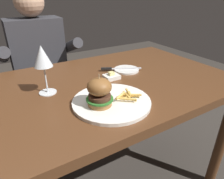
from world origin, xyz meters
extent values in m
cube|color=#56331C|center=(0.00, 0.00, 0.72)|extent=(1.49, 0.80, 0.04)
cylinder|color=#56331C|center=(0.68, -0.34, 0.35)|extent=(0.06, 0.06, 0.70)
cylinder|color=#56331C|center=(0.68, 0.34, 0.35)|extent=(0.06, 0.06, 0.70)
cylinder|color=white|center=(0.01, -0.20, 0.75)|extent=(0.32, 0.32, 0.01)
cylinder|color=#9E6B38|center=(-0.04, -0.20, 0.77)|extent=(0.09, 0.09, 0.02)
cylinder|color=#2D7028|center=(-0.04, -0.20, 0.78)|extent=(0.10, 0.10, 0.01)
cylinder|color=#4C2D1E|center=(-0.04, -0.20, 0.79)|extent=(0.09, 0.09, 0.02)
ellipsoid|color=brown|center=(-0.04, -0.20, 0.83)|extent=(0.09, 0.09, 0.06)
cylinder|color=#CCB78C|center=(-0.04, -0.20, 0.86)|extent=(0.00, 0.00, 0.05)
cylinder|color=gold|center=(0.07, -0.22, 0.76)|extent=(0.05, 0.06, 0.01)
cylinder|color=#EABC5B|center=(0.10, -0.21, 0.76)|extent=(0.06, 0.06, 0.01)
cylinder|color=gold|center=(0.08, -0.19, 0.76)|extent=(0.07, 0.02, 0.01)
cylinder|color=#E0B251|center=(0.08, -0.21, 0.76)|extent=(0.02, 0.06, 0.01)
cylinder|color=gold|center=(0.11, -0.23, 0.77)|extent=(0.04, 0.03, 0.01)
cylinder|color=#E0B251|center=(0.10, -0.20, 0.77)|extent=(0.03, 0.06, 0.01)
cylinder|color=#E0B251|center=(0.06, -0.24, 0.77)|extent=(0.06, 0.05, 0.01)
cylinder|color=#EABC5B|center=(0.05, -0.21, 0.77)|extent=(0.06, 0.04, 0.01)
cylinder|color=#EABC5B|center=(0.08, -0.21, 0.76)|extent=(0.05, 0.03, 0.01)
cylinder|color=silver|center=(-0.18, 0.03, 0.74)|extent=(0.08, 0.08, 0.00)
cylinder|color=silver|center=(-0.18, 0.03, 0.80)|extent=(0.01, 0.01, 0.12)
cone|color=silver|center=(-0.18, 0.03, 0.91)|extent=(0.08, 0.08, 0.09)
cylinder|color=white|center=(0.27, 0.07, 0.74)|extent=(0.14, 0.14, 0.01)
cube|color=silver|center=(0.27, 0.07, 0.75)|extent=(0.15, 0.09, 0.00)
cube|color=black|center=(0.17, 0.12, 0.76)|extent=(0.06, 0.04, 0.01)
cube|color=white|center=(0.14, 0.02, 0.75)|extent=(0.08, 0.06, 0.02)
cube|color=#F4E58C|center=(0.14, 0.02, 0.77)|extent=(0.03, 0.03, 0.02)
cube|color=#282833|center=(-0.08, 0.68, 0.23)|extent=(0.30, 0.22, 0.46)
cube|color=#333338|center=(-0.08, 0.68, 0.72)|extent=(0.36, 0.20, 0.52)
sphere|color=tan|center=(-0.08, 0.68, 1.08)|extent=(0.19, 0.19, 0.19)
cylinder|color=#333338|center=(-0.30, 0.60, 0.78)|extent=(0.07, 0.34, 0.18)
cylinder|color=#333338|center=(0.14, 0.60, 0.78)|extent=(0.07, 0.34, 0.18)
camera|label=1|loc=(-0.34, -0.79, 1.15)|focal=32.00mm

